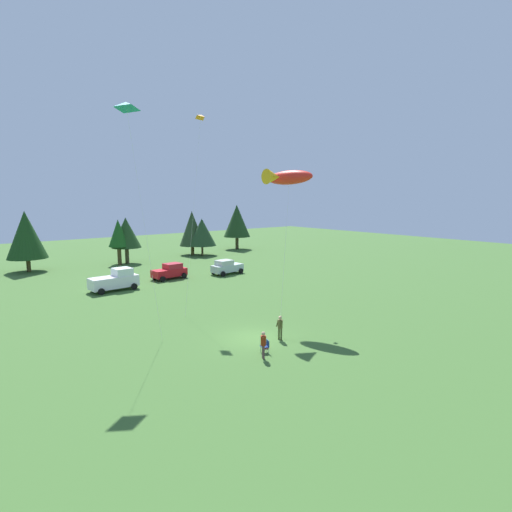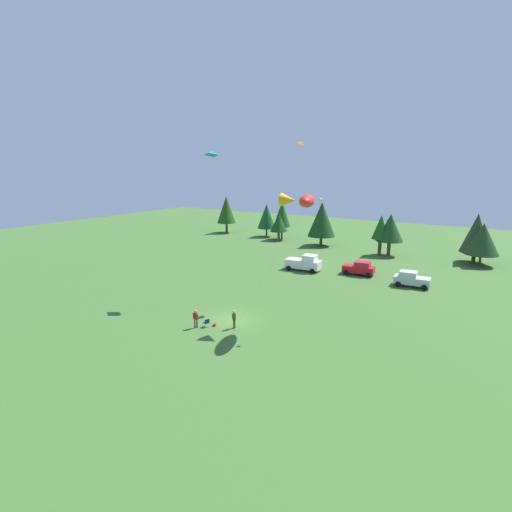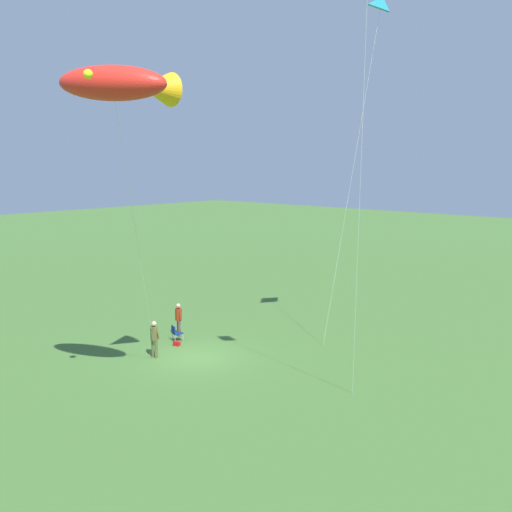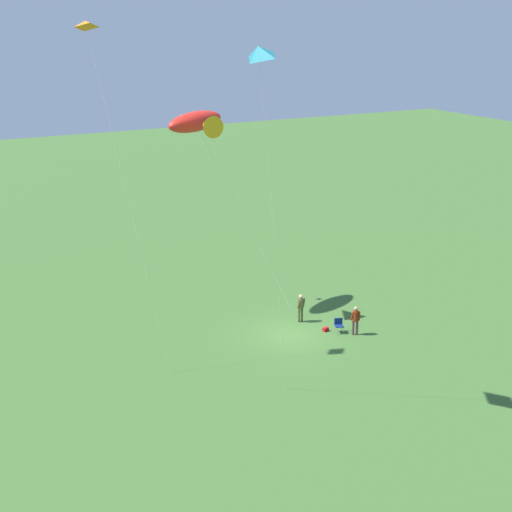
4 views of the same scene
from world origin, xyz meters
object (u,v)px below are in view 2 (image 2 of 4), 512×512
car_red_sedan (359,268)px  folding_chair (206,322)px  person_spectator (196,317)px  car_silver_compact (411,279)px  kite_delta_orange (302,144)px  backpack_on_grass (214,325)px  kite_large_fish (302,201)px  truck_white_pickup (304,263)px  person_kite_flyer (234,318)px  kite_delta_teal (212,153)px

car_red_sedan → folding_chair: bearing=-108.5°
person_spectator → car_red_sedan: (6.82, 26.21, -0.07)m
car_silver_compact → car_red_sedan: bearing=-19.2°
kite_delta_orange → backpack_on_grass: bearing=-102.5°
backpack_on_grass → kite_large_fish: size_ratio=0.03×
folding_chair → kite_delta_orange: bearing=-83.3°
backpack_on_grass → car_red_sedan: (5.62, 24.98, 0.84)m
folding_chair → truck_white_pickup: size_ratio=0.16×
person_kite_flyer → truck_white_pickup: 22.80m
folding_chair → kite_delta_teal: 18.35m
truck_white_pickup → kite_delta_orange: kite_delta_orange is taller
car_silver_compact → kite_large_fish: kite_large_fish is taller
person_spectator → car_red_sedan: 27.08m
kite_delta_teal → car_silver_compact: bearing=39.8°
backpack_on_grass → folding_chair: bearing=-127.5°
person_kite_flyer → car_red_sedan: bearing=-105.5°
truck_white_pickup → person_spectator: bearing=-92.4°
kite_delta_orange → car_silver_compact: bearing=47.4°
kite_delta_orange → person_kite_flyer: bearing=-94.2°
kite_delta_teal → kite_delta_orange: kite_delta_orange is taller
backpack_on_grass → truck_white_pickup: bearing=94.5°
car_red_sedan → kite_large_fish: bearing=-93.0°
truck_white_pickup → kite_delta_teal: bearing=-108.4°
backpack_on_grass → kite_delta_orange: kite_delta_orange is taller
folding_chair → truck_white_pickup: truck_white_pickup is taller
kite_large_fish → person_kite_flyer: bearing=-135.5°
kite_delta_teal → truck_white_pickup: bearing=75.5°
person_kite_flyer → kite_delta_orange: kite_delta_orange is taller
backpack_on_grass → car_red_sedan: 25.62m
backpack_on_grass → car_silver_compact: (12.81, 23.11, 0.84)m
person_spectator → kite_delta_teal: (-4.63, 8.81, 14.98)m
person_spectator → kite_delta_orange: size_ratio=0.10×
folding_chair → truck_white_pickup: 23.74m
backpack_on_grass → person_kite_flyer: bearing=17.7°
car_red_sedan → kite_delta_teal: kite_delta_teal is taller
kite_delta_teal → kite_delta_orange: (8.53, 4.50, 0.91)m
person_spectator → truck_white_pickup: (-0.63, 24.31, 0.08)m
kite_delta_teal → backpack_on_grass: bearing=-52.4°
person_spectator → car_red_sedan: bearing=-74.9°
person_spectator → car_silver_compact: 28.07m
folding_chair → kite_large_fish: bearing=-119.9°
truck_white_pickup → kite_large_fish: (8.17, -18.10, 10.51)m
backpack_on_grass → person_spectator: bearing=-134.5°
truck_white_pickup → kite_large_fish: size_ratio=0.42×
car_silver_compact → person_spectator: bearing=55.5°
folding_chair → car_red_sedan: 26.30m
folding_chair → kite_delta_teal: (-5.38, 8.19, 15.51)m
person_kite_flyer → folding_chair: size_ratio=2.12×
folding_chair → car_silver_compact: (13.26, 23.71, 0.46)m
person_kite_flyer → truck_white_pickup: (-3.68, 22.50, 0.08)m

